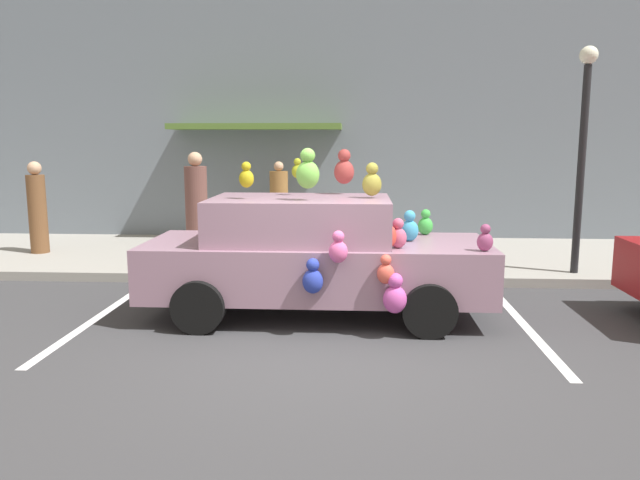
{
  "coord_description": "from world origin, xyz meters",
  "views": [
    {
      "loc": [
        0.33,
        -6.41,
        2.28
      ],
      "look_at": [
        -0.17,
        1.94,
        0.9
      ],
      "focal_mm": 34.31,
      "sensor_mm": 36.0,
      "label": 1
    }
  ],
  "objects": [
    {
      "name": "pedestrian_near_shopfront",
      "position": [
        -1.29,
        6.22,
        0.92
      ],
      "size": [
        0.38,
        0.38,
        1.69
      ],
      "color": "olive",
      "rests_on": "sidewalk"
    },
    {
      "name": "parking_stripe_rear",
      "position": [
        -3.01,
        1.0,
        0.0
      ],
      "size": [
        0.12,
        3.6,
        0.01
      ],
      "primitive_type": "cube",
      "color": "silver",
      "rests_on": "ground"
    },
    {
      "name": "street_lamp_post",
      "position": [
        3.86,
        3.5,
        2.35
      ],
      "size": [
        0.28,
        0.28,
        3.55
      ],
      "color": "black",
      "rests_on": "sidewalk"
    },
    {
      "name": "pedestrian_walking_past",
      "position": [
        -2.54,
        4.32,
        1.04
      ],
      "size": [
        0.4,
        0.4,
        1.91
      ],
      "color": "brown",
      "rests_on": "sidewalk"
    },
    {
      "name": "plush_covered_car",
      "position": [
        -0.21,
        1.33,
        0.8
      ],
      "size": [
        4.39,
        2.02,
        2.18
      ],
      "color": "gray",
      "rests_on": "ground"
    },
    {
      "name": "sidewalk",
      "position": [
        0.0,
        5.0,
        0.07
      ],
      "size": [
        24.0,
        4.0,
        0.15
      ],
      "primitive_type": "cube",
      "color": "gray",
      "rests_on": "ground"
    },
    {
      "name": "storefront_building",
      "position": [
        -0.02,
        7.14,
        3.19
      ],
      "size": [
        24.0,
        1.25,
        6.4
      ],
      "color": "slate",
      "rests_on": "ground"
    },
    {
      "name": "teddy_bear_on_sidewalk",
      "position": [
        0.28,
        3.8,
        0.5
      ],
      "size": [
        0.4,
        0.33,
        0.76
      ],
      "color": "beige",
      "rests_on": "sidewalk"
    },
    {
      "name": "ground_plane",
      "position": [
        0.0,
        0.0,
        0.0
      ],
      "size": [
        60.0,
        60.0,
        0.0
      ],
      "primitive_type": "plane",
      "color": "#38383A"
    },
    {
      "name": "parking_stripe_front",
      "position": [
        2.43,
        1.0,
        0.0
      ],
      "size": [
        0.12,
        3.6,
        0.01
      ],
      "primitive_type": "cube",
      "color": "silver",
      "rests_on": "ground"
    },
    {
      "name": "pedestrian_by_lamp",
      "position": [
        -5.69,
        4.71,
        0.96
      ],
      "size": [
        0.34,
        0.34,
        1.73
      ],
      "color": "brown",
      "rests_on": "sidewalk"
    }
  ]
}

